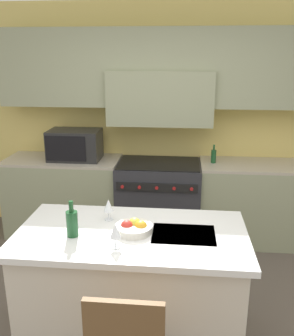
{
  "coord_description": "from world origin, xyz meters",
  "views": [
    {
      "loc": [
        0.26,
        -2.16,
        2.13
      ],
      "look_at": [
        -0.04,
        0.93,
        1.17
      ],
      "focal_mm": 40.0,
      "sensor_mm": 36.0,
      "label": 1
    }
  ],
  "objects_px": {
    "microwave": "(75,145)",
    "wine_bottle": "(72,223)",
    "wine_glass_near": "(115,232)",
    "fruit_bowl": "(134,228)",
    "oil_bottle_on_counter": "(214,156)",
    "range_stove": "(159,200)",
    "wine_glass_far": "(108,206)"
  },
  "relations": [
    {
      "from": "wine_glass_far",
      "to": "wine_bottle",
      "type": "bearing_deg",
      "value": -124.94
    },
    {
      "from": "wine_glass_near",
      "to": "range_stove",
      "type": "bearing_deg",
      "value": 85.69
    },
    {
      "from": "fruit_bowl",
      "to": "oil_bottle_on_counter",
      "type": "xyz_separation_m",
      "value": [
        0.68,
        1.77,
        0.06
      ]
    },
    {
      "from": "wine_bottle",
      "to": "wine_glass_near",
      "type": "xyz_separation_m",
      "value": [
        0.32,
        -0.13,
        0.01
      ]
    },
    {
      "from": "microwave",
      "to": "wine_glass_near",
      "type": "distance_m",
      "value": 2.16
    },
    {
      "from": "range_stove",
      "to": "microwave",
      "type": "relative_size",
      "value": 1.62
    },
    {
      "from": "range_stove",
      "to": "fruit_bowl",
      "type": "distance_m",
      "value": 1.81
    },
    {
      "from": "wine_glass_far",
      "to": "oil_bottle_on_counter",
      "type": "bearing_deg",
      "value": 60.69
    },
    {
      "from": "wine_glass_far",
      "to": "fruit_bowl",
      "type": "distance_m",
      "value": 0.29
    },
    {
      "from": "wine_glass_far",
      "to": "fruit_bowl",
      "type": "bearing_deg",
      "value": -39.69
    },
    {
      "from": "oil_bottle_on_counter",
      "to": "wine_bottle",
      "type": "bearing_deg",
      "value": -120.21
    },
    {
      "from": "wine_glass_near",
      "to": "oil_bottle_on_counter",
      "type": "xyz_separation_m",
      "value": [
        0.77,
        2.0,
        -0.02
      ]
    },
    {
      "from": "wine_bottle",
      "to": "fruit_bowl",
      "type": "xyz_separation_m",
      "value": [
        0.41,
        0.1,
        -0.07
      ]
    },
    {
      "from": "range_stove",
      "to": "microwave",
      "type": "distance_m",
      "value": 1.18
    },
    {
      "from": "wine_glass_far",
      "to": "oil_bottle_on_counter",
      "type": "distance_m",
      "value": 1.83
    },
    {
      "from": "range_stove",
      "to": "oil_bottle_on_counter",
      "type": "distance_m",
      "value": 0.83
    },
    {
      "from": "wine_bottle",
      "to": "wine_glass_near",
      "type": "bearing_deg",
      "value": -22.03
    },
    {
      "from": "wine_bottle",
      "to": "wine_glass_far",
      "type": "xyz_separation_m",
      "value": [
        0.2,
        0.28,
        0.01
      ]
    },
    {
      "from": "wine_bottle",
      "to": "wine_glass_far",
      "type": "relative_size",
      "value": 1.57
    },
    {
      "from": "microwave",
      "to": "wine_bottle",
      "type": "height_order",
      "value": "microwave"
    },
    {
      "from": "wine_bottle",
      "to": "wine_glass_far",
      "type": "height_order",
      "value": "wine_bottle"
    },
    {
      "from": "range_stove",
      "to": "oil_bottle_on_counter",
      "type": "relative_size",
      "value": 4.54
    },
    {
      "from": "wine_glass_near",
      "to": "fruit_bowl",
      "type": "distance_m",
      "value": 0.26
    },
    {
      "from": "microwave",
      "to": "wine_bottle",
      "type": "distance_m",
      "value": 1.93
    },
    {
      "from": "range_stove",
      "to": "wine_glass_far",
      "type": "xyz_separation_m",
      "value": [
        -0.28,
        -1.56,
        0.57
      ]
    },
    {
      "from": "range_stove",
      "to": "fruit_bowl",
      "type": "height_order",
      "value": "fruit_bowl"
    },
    {
      "from": "microwave",
      "to": "range_stove",
      "type": "bearing_deg",
      "value": -1.08
    },
    {
      "from": "wine_glass_near",
      "to": "wine_glass_far",
      "type": "bearing_deg",
      "value": 107.1
    },
    {
      "from": "wine_bottle",
      "to": "oil_bottle_on_counter",
      "type": "relative_size",
      "value": 1.23
    },
    {
      "from": "range_stove",
      "to": "wine_glass_far",
      "type": "distance_m",
      "value": 1.69
    },
    {
      "from": "wine_bottle",
      "to": "fruit_bowl",
      "type": "bearing_deg",
      "value": 14.02
    },
    {
      "from": "wine_glass_near",
      "to": "fruit_bowl",
      "type": "bearing_deg",
      "value": 69.3
    }
  ]
}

